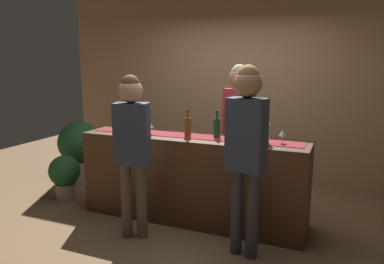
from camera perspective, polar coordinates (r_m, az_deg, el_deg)
The scene contains 14 objects.
ground_plane at distance 4.44m, azimuth 0.09°, elevation -13.20°, with size 10.00×10.00×0.00m, color brown.
back_wall at distance 5.87m, azimuth 7.26°, elevation 7.26°, with size 6.00×0.12×2.90m, color tan.
bar_counter at distance 4.27m, azimuth 0.09°, elevation -7.16°, with size 2.57×0.60×0.98m, color #472B19.
counter_runner_cloth at distance 4.14m, azimuth 0.10°, elevation -0.65°, with size 2.45×0.28×0.01m, color maroon.
wine_bottle_amber at distance 4.11m, azimuth -0.67°, elevation 0.84°, with size 0.07×0.07×0.30m.
wine_bottle_clear at distance 3.83m, azimuth 11.35°, elevation -0.13°, with size 0.07×0.07×0.30m.
wine_bottle_green at distance 4.08m, azimuth 3.86°, elevation 0.74°, with size 0.07×0.07×0.30m.
wine_glass_near_customer at distance 3.87m, azimuth 13.79°, elevation -0.22°, with size 0.07×0.07×0.14m.
wine_glass_mid_counter at distance 4.24m, azimuth -6.47°, elevation 0.98°, with size 0.07×0.07×0.14m.
bartender at distance 4.54m, azimuth 7.16°, elevation 1.94°, with size 0.38×0.28×1.78m.
customer_sipping at distance 3.34m, azimuth 8.39°, elevation -1.21°, with size 0.37×0.26×1.79m.
customer_browsing at distance 3.74m, azimuth -9.23°, elevation -1.17°, with size 0.38×0.29×1.69m.
potted_plant_tall at distance 5.79m, azimuth -16.94°, elevation -2.29°, with size 0.64×0.64×0.93m.
potted_plant_small at distance 5.18m, azimuth -19.08°, elevation -6.20°, with size 0.41×0.41×0.60m.
Camera 1 is at (1.55, -3.75, 1.81)m, focal length 34.51 mm.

